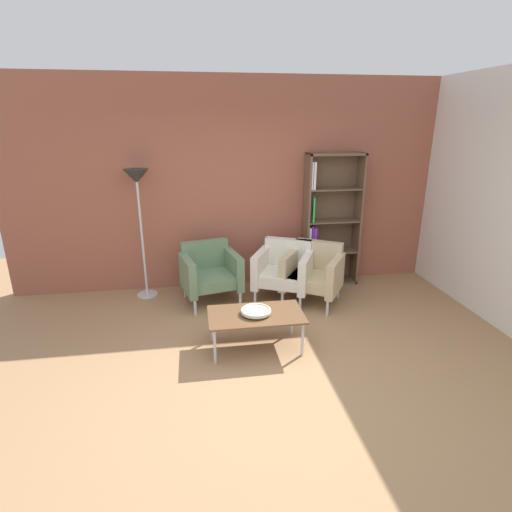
% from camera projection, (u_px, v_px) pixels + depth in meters
% --- Properties ---
extents(ground_plane, '(8.32, 8.32, 0.00)m').
position_uv_depth(ground_plane, '(272.00, 379.00, 3.81)').
color(ground_plane, '#9E7751').
extents(brick_back_panel, '(6.40, 0.12, 2.90)m').
position_uv_depth(brick_back_panel, '(240.00, 186.00, 5.65)').
color(brick_back_panel, '#9E5642').
rests_on(brick_back_panel, ground_plane).
extents(bookshelf_tall, '(0.80, 0.30, 1.90)m').
position_uv_depth(bookshelf_tall, '(327.00, 222.00, 5.81)').
color(bookshelf_tall, brown).
rests_on(bookshelf_tall, ground_plane).
extents(coffee_table_low, '(1.00, 0.56, 0.40)m').
position_uv_depth(coffee_table_low, '(256.00, 316.00, 4.23)').
color(coffee_table_low, brown).
rests_on(coffee_table_low, ground_plane).
extents(decorative_bowl, '(0.32, 0.32, 0.05)m').
position_uv_depth(decorative_bowl, '(256.00, 311.00, 4.20)').
color(decorative_bowl, beige).
rests_on(decorative_bowl, coffee_table_low).
extents(armchair_corner_red, '(0.84, 0.80, 0.78)m').
position_uv_depth(armchair_corner_red, '(210.00, 271.00, 5.35)').
color(armchair_corner_red, slate).
rests_on(armchair_corner_red, ground_plane).
extents(armchair_by_bookshelf, '(0.92, 0.89, 0.78)m').
position_uv_depth(armchair_by_bookshelf, '(284.00, 269.00, 5.42)').
color(armchair_by_bookshelf, white).
rests_on(armchair_by_bookshelf, ground_plane).
extents(armchair_spare_guest, '(0.94, 0.92, 0.78)m').
position_uv_depth(armchair_spare_guest, '(313.00, 272.00, 5.33)').
color(armchair_spare_guest, '#C6B289').
rests_on(armchair_spare_guest, ground_plane).
extents(floor_lamp_torchiere, '(0.32, 0.32, 1.74)m').
position_uv_depth(floor_lamp_torchiere, '(138.00, 192.00, 5.16)').
color(floor_lamp_torchiere, silver).
rests_on(floor_lamp_torchiere, ground_plane).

